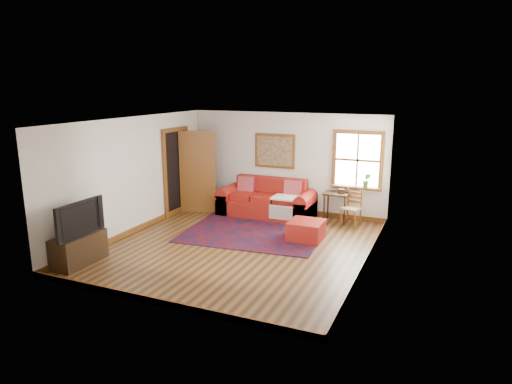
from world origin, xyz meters
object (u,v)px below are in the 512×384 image
at_px(red_leather_sofa, 267,203).
at_px(red_ottoman, 306,230).
at_px(side_table, 336,198).
at_px(media_cabinet, 79,249).
at_px(ladder_back_chair, 352,207).

relative_size(red_leather_sofa, red_ottoman, 3.36).
distance_m(red_ottoman, side_table, 1.57).
bearing_deg(side_table, media_cabinet, -129.44).
xyz_separation_m(red_leather_sofa, side_table, (1.68, 0.15, 0.27)).
distance_m(red_leather_sofa, ladder_back_chair, 2.09).
xyz_separation_m(side_table, ladder_back_chair, (0.41, -0.15, -0.13)).
bearing_deg(ladder_back_chair, media_cabinet, -133.50).
bearing_deg(side_table, red_ottoman, -99.90).
bearing_deg(media_cabinet, side_table, 50.56).
height_order(side_table, ladder_back_chair, ladder_back_chair).
xyz_separation_m(red_ottoman, media_cabinet, (-3.35, -2.90, 0.08)).
distance_m(red_ottoman, ladder_back_chair, 1.52).
bearing_deg(red_leather_sofa, media_cabinet, -114.53).
bearing_deg(ladder_back_chair, side_table, 159.40).
height_order(red_ottoman, ladder_back_chair, ladder_back_chair).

